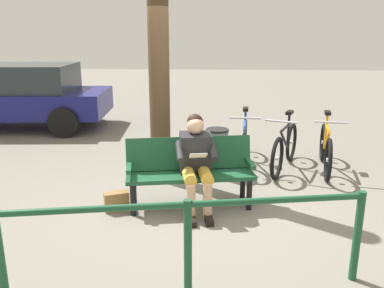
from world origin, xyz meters
name	(u,v)px	position (x,y,z in m)	size (l,w,h in m)	color
ground_plane	(198,208)	(0.00, 0.00, 0.00)	(40.00, 40.00, 0.00)	slate
bench	(190,167)	(0.12, -0.12, 0.51)	(1.66, 0.75, 0.87)	#194C2D
person_reading	(196,159)	(0.03, 0.03, 0.66)	(0.54, 0.81, 1.20)	#262628
handbag	(116,201)	(1.02, 0.12, 0.12)	(0.30, 0.14, 0.24)	olive
tree_trunk	(158,39)	(0.62, -1.07, 2.07)	(0.30, 0.30, 4.14)	#4C3823
litter_bin	(217,152)	(-0.23, -1.27, 0.37)	(0.35, 0.35, 0.74)	slate
bicycle_purple	(326,149)	(-1.97, -1.59, 0.36)	(0.49, 1.66, 0.94)	black
bicycle_blue	(285,148)	(-1.32, -1.59, 0.36)	(0.72, 1.58, 0.94)	black
bicycle_orange	(244,143)	(-0.69, -1.84, 0.36)	(0.48, 1.68, 0.94)	black
railing_fence	(188,229)	(0.01, 1.69, 0.59)	(3.01, 0.61, 0.85)	#194C2D
parked_car	(17,95)	(4.38, -4.22, 0.77)	(4.32, 2.27, 1.47)	navy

